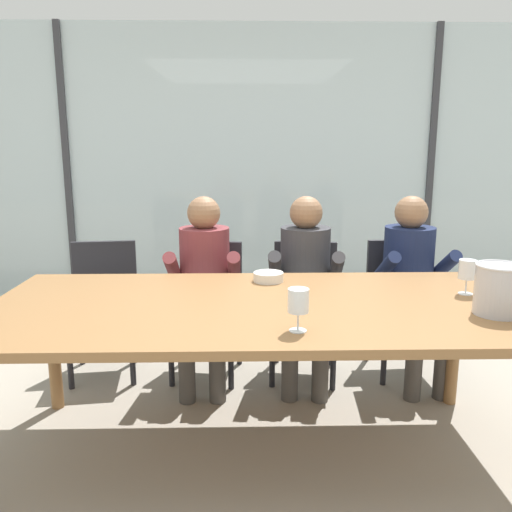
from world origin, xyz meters
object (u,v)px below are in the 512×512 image
(person_charcoal_jacket, at_px, (305,278))
(person_navy_polo, at_px, (412,277))
(chair_left_of_center, at_px, (209,298))
(dining_table, at_px, (258,316))
(ice_bucket_primary, at_px, (499,289))
(wine_glass_by_left_taster, at_px, (298,301))
(chair_near_curtain, at_px, (104,298))
(tasting_bowl, at_px, (268,277))
(wine_glass_near_bucket, at_px, (467,270))
(chair_center, at_px, (304,298))
(person_maroon_top, at_px, (204,278))
(chair_right_of_center, at_px, (401,296))

(person_charcoal_jacket, height_order, person_navy_polo, same)
(chair_left_of_center, height_order, person_navy_polo, person_navy_polo)
(dining_table, distance_m, ice_bucket_primary, 1.07)
(dining_table, bearing_deg, wine_glass_by_left_taster, -68.51)
(chair_near_curtain, bearing_deg, person_navy_polo, -11.78)
(chair_near_curtain, relative_size, chair_left_of_center, 1.00)
(ice_bucket_primary, xyz_separation_m, tasting_bowl, (-0.97, 0.58, -0.09))
(chair_near_curtain, bearing_deg, tasting_bowl, -37.51)
(wine_glass_near_bucket, bearing_deg, chair_center, 129.51)
(chair_center, bearing_deg, person_maroon_top, -162.25)
(ice_bucket_primary, xyz_separation_m, wine_glass_by_left_taster, (-0.89, -0.19, 0.01))
(ice_bucket_primary, bearing_deg, dining_table, 169.78)
(chair_center, bearing_deg, chair_left_of_center, -174.72)
(chair_near_curtain, xyz_separation_m, tasting_bowl, (1.07, -0.63, 0.30))
(dining_table, bearing_deg, person_charcoal_jacket, 69.20)
(tasting_bowl, xyz_separation_m, wine_glass_by_left_taster, (0.08, -0.77, 0.10))
(chair_center, xyz_separation_m, person_maroon_top, (-0.65, -0.12, 0.17))
(chair_center, relative_size, person_navy_polo, 0.73)
(chair_near_curtain, height_order, tasting_bowl, chair_near_curtain)
(chair_right_of_center, xyz_separation_m, tasting_bowl, (-0.93, -0.63, 0.30))
(person_charcoal_jacket, bearing_deg, chair_near_curtain, 178.02)
(person_maroon_top, relative_size, ice_bucket_primary, 5.32)
(chair_right_of_center, xyz_separation_m, person_maroon_top, (-1.31, -0.17, 0.17))
(dining_table, height_order, chair_right_of_center, chair_right_of_center)
(dining_table, height_order, person_maroon_top, person_maroon_top)
(person_charcoal_jacket, bearing_deg, chair_center, 89.40)
(ice_bucket_primary, bearing_deg, person_charcoal_jacket, 124.48)
(chair_right_of_center, xyz_separation_m, wine_glass_near_bucket, (0.04, -0.90, 0.39))
(dining_table, bearing_deg, person_maroon_top, 110.29)
(chair_left_of_center, xyz_separation_m, wine_glass_by_left_taster, (0.45, -1.37, 0.39))
(dining_table, relative_size, person_navy_polo, 2.12)
(dining_table, bearing_deg, wine_glass_near_bucket, 6.82)
(person_charcoal_jacket, height_order, wine_glass_near_bucket, person_charcoal_jacket)
(person_maroon_top, distance_m, wine_glass_near_bucket, 1.55)
(dining_table, distance_m, chair_left_of_center, 1.06)
(chair_left_of_center, height_order, person_charcoal_jacket, person_charcoal_jacket)
(chair_right_of_center, xyz_separation_m, ice_bucket_primary, (0.04, -1.21, 0.39))
(tasting_bowl, bearing_deg, dining_table, -99.86)
(person_maroon_top, relative_size, tasting_bowl, 7.28)
(person_maroon_top, distance_m, person_charcoal_jacket, 0.64)
(chair_left_of_center, relative_size, person_navy_polo, 0.73)
(ice_bucket_primary, distance_m, wine_glass_near_bucket, 0.31)
(dining_table, height_order, chair_near_curtain, chair_near_curtain)
(person_navy_polo, distance_m, ice_bucket_primary, 1.06)
(chair_left_of_center, bearing_deg, chair_near_curtain, -174.58)
(person_navy_polo, bearing_deg, chair_center, 166.07)
(person_charcoal_jacket, distance_m, tasting_bowl, 0.54)
(tasting_bowl, bearing_deg, wine_glass_by_left_taster, -84.03)
(chair_near_curtain, bearing_deg, chair_left_of_center, -9.01)
(dining_table, xyz_separation_m, chair_near_curtain, (-1.00, 1.02, -0.21))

